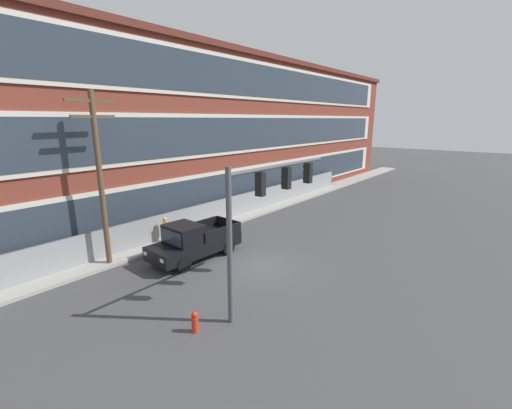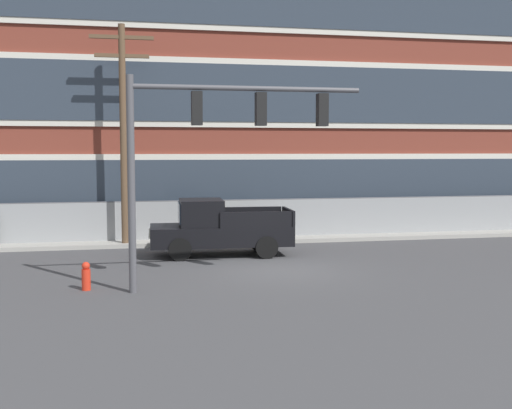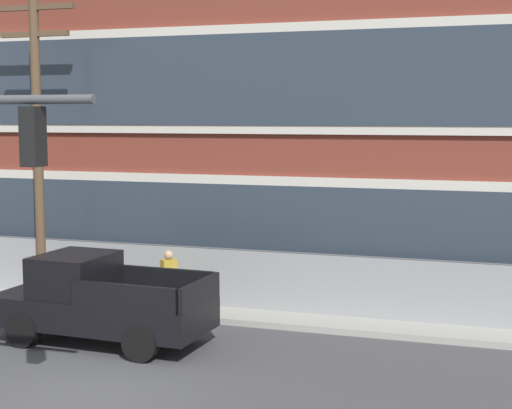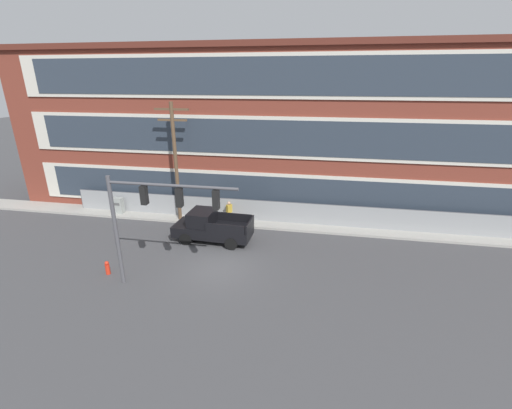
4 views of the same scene
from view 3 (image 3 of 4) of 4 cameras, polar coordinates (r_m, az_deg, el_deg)
ground_plane at (r=15.40m, az=-12.67°, el=-13.55°), size 160.00×160.00×0.00m
sidewalk_building_side at (r=21.04m, az=-3.39°, el=-7.72°), size 80.00×1.91×0.16m
chain_link_fence at (r=20.02m, az=7.75°, el=-6.12°), size 35.03×0.06×1.74m
pickup_truck_black at (r=18.59m, az=-11.46°, el=-6.95°), size 5.18×2.30×2.04m
utility_pole_near_corner at (r=22.15m, az=-15.61°, el=5.01°), size 2.43×0.26×8.61m
pedestrian_near_cabinet at (r=21.01m, az=-6.36°, el=-5.26°), size 0.44×0.46×1.69m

